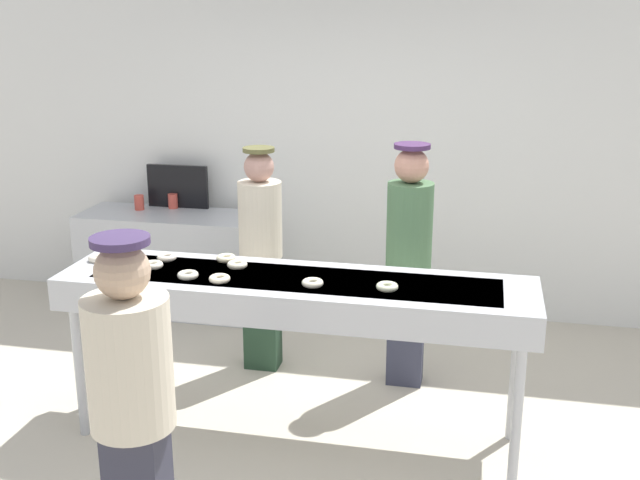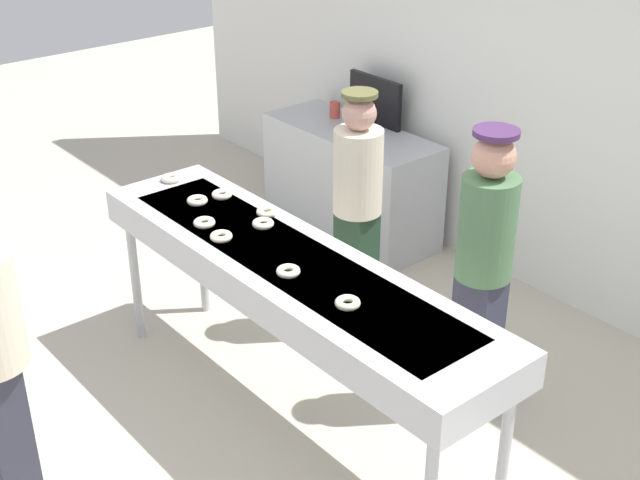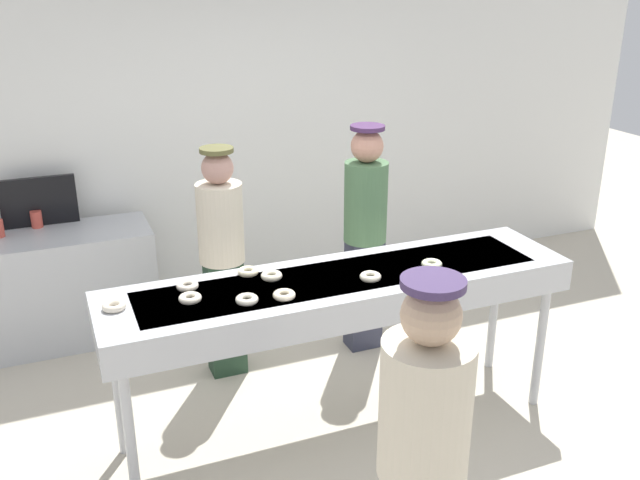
{
  "view_description": "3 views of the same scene",
  "coord_description": "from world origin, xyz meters",
  "px_view_note": "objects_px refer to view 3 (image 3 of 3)",
  "views": [
    {
      "loc": [
        1.02,
        -4.02,
        2.46
      ],
      "look_at": [
        0.12,
        0.14,
        1.21
      ],
      "focal_mm": 43.17,
      "sensor_mm": 36.0,
      "label": 1
    },
    {
      "loc": [
        3.09,
        -2.37,
        3.13
      ],
      "look_at": [
        0.09,
        0.13,
        1.11
      ],
      "focal_mm": 48.62,
      "sensor_mm": 36.0,
      "label": 2
    },
    {
      "loc": [
        -1.49,
        -3.32,
        2.63
      ],
      "look_at": [
        -0.08,
        0.13,
        1.2
      ],
      "focal_mm": 39.39,
      "sensor_mm": 36.0,
      "label": 3
    }
  ],
  "objects_px": {
    "fryer_conveyor": "(341,291)",
    "sugar_donut_7": "(187,286)",
    "sugar_donut_6": "(272,276)",
    "paper_cup_0": "(37,219)",
    "sugar_donut_3": "(370,277)",
    "sugar_donut_5": "(114,306)",
    "sugar_donut_8": "(247,299)",
    "prep_counter": "(52,289)",
    "menu_display": "(39,201)",
    "sugar_donut_0": "(432,264)",
    "customer_waiting": "(423,451)",
    "sugar_donut_4": "(190,298)",
    "worker_baker": "(365,229)",
    "worker_assistant": "(222,254)",
    "sugar_donut_2": "(284,295)",
    "sugar_donut_1": "(248,272)"
  },
  "relations": [
    {
      "from": "sugar_donut_3",
      "to": "worker_assistant",
      "type": "distance_m",
      "value": 1.18
    },
    {
      "from": "sugar_donut_6",
      "to": "sugar_donut_0",
      "type": "bearing_deg",
      "value": -11.9
    },
    {
      "from": "sugar_donut_7",
      "to": "paper_cup_0",
      "type": "height_order",
      "value": "sugar_donut_7"
    },
    {
      "from": "sugar_donut_4",
      "to": "sugar_donut_7",
      "type": "height_order",
      "value": "same"
    },
    {
      "from": "sugar_donut_5",
      "to": "sugar_donut_7",
      "type": "height_order",
      "value": "same"
    },
    {
      "from": "worker_baker",
      "to": "sugar_donut_5",
      "type": "bearing_deg",
      "value": 27.82
    },
    {
      "from": "fryer_conveyor",
      "to": "sugar_donut_5",
      "type": "relative_size",
      "value": 22.68
    },
    {
      "from": "worker_assistant",
      "to": "sugar_donut_4",
      "type": "bearing_deg",
      "value": 74.31
    },
    {
      "from": "sugar_donut_5",
      "to": "sugar_donut_7",
      "type": "distance_m",
      "value": 0.41
    },
    {
      "from": "sugar_donut_3",
      "to": "sugar_donut_4",
      "type": "relative_size",
      "value": 1.0
    },
    {
      "from": "sugar_donut_2",
      "to": "sugar_donut_6",
      "type": "distance_m",
      "value": 0.26
    },
    {
      "from": "fryer_conveyor",
      "to": "sugar_donut_1",
      "type": "height_order",
      "value": "sugar_donut_1"
    },
    {
      "from": "sugar_donut_0",
      "to": "sugar_donut_4",
      "type": "height_order",
      "value": "same"
    },
    {
      "from": "sugar_donut_0",
      "to": "sugar_donut_6",
      "type": "bearing_deg",
      "value": 168.1
    },
    {
      "from": "fryer_conveyor",
      "to": "sugar_donut_7",
      "type": "xyz_separation_m",
      "value": [
        -0.85,
        0.16,
        0.11
      ]
    },
    {
      "from": "sugar_donut_4",
      "to": "sugar_donut_5",
      "type": "distance_m",
      "value": 0.38
    },
    {
      "from": "sugar_donut_1",
      "to": "worker_assistant",
      "type": "relative_size",
      "value": 0.08
    },
    {
      "from": "sugar_donut_8",
      "to": "customer_waiting",
      "type": "xyz_separation_m",
      "value": [
        0.28,
        -1.33,
        -0.09
      ]
    },
    {
      "from": "sugar_donut_2",
      "to": "sugar_donut_6",
      "type": "height_order",
      "value": "same"
    },
    {
      "from": "sugar_donut_8",
      "to": "paper_cup_0",
      "type": "distance_m",
      "value": 2.35
    },
    {
      "from": "sugar_donut_5",
      "to": "prep_counter",
      "type": "xyz_separation_m",
      "value": [
        -0.3,
        1.75,
        -0.61
      ]
    },
    {
      "from": "sugar_donut_0",
      "to": "menu_display",
      "type": "relative_size",
      "value": 0.22
    },
    {
      "from": "prep_counter",
      "to": "menu_display",
      "type": "distance_m",
      "value": 0.66
    },
    {
      "from": "sugar_donut_0",
      "to": "worker_assistant",
      "type": "distance_m",
      "value": 1.41
    },
    {
      "from": "fryer_conveyor",
      "to": "sugar_donut_3",
      "type": "bearing_deg",
      "value": -40.15
    },
    {
      "from": "sugar_donut_6",
      "to": "paper_cup_0",
      "type": "distance_m",
      "value": 2.25
    },
    {
      "from": "worker_assistant",
      "to": "prep_counter",
      "type": "bearing_deg",
      "value": -31.76
    },
    {
      "from": "sugar_donut_4",
      "to": "sugar_donut_7",
      "type": "distance_m",
      "value": 0.16
    },
    {
      "from": "sugar_donut_2",
      "to": "sugar_donut_7",
      "type": "height_order",
      "value": "same"
    },
    {
      "from": "sugar_donut_6",
      "to": "sugar_donut_7",
      "type": "xyz_separation_m",
      "value": [
        -0.47,
        0.04,
        0.0
      ]
    },
    {
      "from": "sugar_donut_1",
      "to": "sugar_donut_4",
      "type": "relative_size",
      "value": 1.0
    },
    {
      "from": "fryer_conveyor",
      "to": "sugar_donut_4",
      "type": "relative_size",
      "value": 22.68
    },
    {
      "from": "sugar_donut_4",
      "to": "menu_display",
      "type": "xyz_separation_m",
      "value": [
        -0.68,
        2.05,
        0.0
      ]
    },
    {
      "from": "sugar_donut_0",
      "to": "sugar_donut_6",
      "type": "relative_size",
      "value": 1.0
    },
    {
      "from": "sugar_donut_3",
      "to": "paper_cup_0",
      "type": "bearing_deg",
      "value": 129.0
    },
    {
      "from": "fryer_conveyor",
      "to": "menu_display",
      "type": "relative_size",
      "value": 5.07
    },
    {
      "from": "fryer_conveyor",
      "to": "customer_waiting",
      "type": "bearing_deg",
      "value": -102.07
    },
    {
      "from": "sugar_donut_1",
      "to": "sugar_donut_6",
      "type": "distance_m",
      "value": 0.15
    },
    {
      "from": "prep_counter",
      "to": "menu_display",
      "type": "height_order",
      "value": "menu_display"
    },
    {
      "from": "sugar_donut_2",
      "to": "sugar_donut_5",
      "type": "height_order",
      "value": "same"
    },
    {
      "from": "customer_waiting",
      "to": "paper_cup_0",
      "type": "distance_m",
      "value": 3.69
    },
    {
      "from": "prep_counter",
      "to": "sugar_donut_0",
      "type": "bearing_deg",
      "value": -42.1
    },
    {
      "from": "sugar_donut_1",
      "to": "customer_waiting",
      "type": "height_order",
      "value": "customer_waiting"
    },
    {
      "from": "worker_assistant",
      "to": "customer_waiting",
      "type": "height_order",
      "value": "customer_waiting"
    },
    {
      "from": "menu_display",
      "to": "prep_counter",
      "type": "bearing_deg",
      "value": -90.0
    },
    {
      "from": "paper_cup_0",
      "to": "menu_display",
      "type": "xyz_separation_m",
      "value": [
        0.03,
        0.04,
        0.12
      ]
    },
    {
      "from": "sugar_donut_5",
      "to": "sugar_donut_8",
      "type": "height_order",
      "value": "same"
    },
    {
      "from": "worker_baker",
      "to": "worker_assistant",
      "type": "xyz_separation_m",
      "value": [
        -1.03,
        0.03,
        -0.05
      ]
    },
    {
      "from": "sugar_donut_4",
      "to": "worker_baker",
      "type": "xyz_separation_m",
      "value": [
        1.43,
        0.86,
        -0.11
      ]
    },
    {
      "from": "sugar_donut_2",
      "to": "sugar_donut_1",
      "type": "bearing_deg",
      "value": 103.4
    }
  ]
}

